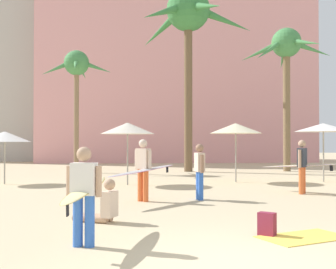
{
  "coord_description": "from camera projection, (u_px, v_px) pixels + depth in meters",
  "views": [
    {
      "loc": [
        -1.56,
        -5.98,
        1.69
      ],
      "look_at": [
        -0.74,
        4.84,
        1.87
      ],
      "focal_mm": 47.11,
      "sensor_mm": 36.0,
      "label": 1
    }
  ],
  "objects": [
    {
      "name": "person_mid_left",
      "position": [
        301.0,
        165.0,
        14.41
      ],
      "size": [
        2.19,
        2.12,
        1.75
      ],
      "rotation": [
        0.0,
        0.0,
        2.48
      ],
      "color": "orange",
      "rests_on": "ground"
    },
    {
      "name": "person_far_right",
      "position": [
        85.0,
        191.0,
        7.22
      ],
      "size": [
        0.7,
        2.69,
        1.61
      ],
      "rotation": [
        0.0,
        0.0,
        1.31
      ],
      "color": "blue",
      "rests_on": "ground"
    },
    {
      "name": "palm_tree_center",
      "position": [
        77.0,
        70.0,
        24.42
      ],
      "size": [
        3.9,
        3.92,
        6.77
      ],
      "color": "#896B4C",
      "rests_on": "ground"
    },
    {
      "name": "cafe_umbrella_2",
      "position": [
        5.0,
        137.0,
        17.62
      ],
      "size": [
        2.03,
        2.03,
        2.11
      ],
      "color": "gray",
      "rests_on": "ground"
    },
    {
      "name": "person_mid_center",
      "position": [
        143.0,
        168.0,
        12.38
      ],
      "size": [
        2.13,
        2.62,
        1.76
      ],
      "rotation": [
        0.0,
        0.0,
        3.97
      ],
      "color": "orange",
      "rests_on": "ground"
    },
    {
      "name": "backpack",
      "position": [
        267.0,
        225.0,
        7.92
      ],
      "size": [
        0.35,
        0.35,
        0.42
      ],
      "rotation": [
        0.0,
        0.0,
        0.9
      ],
      "color": "maroon",
      "rests_on": "ground"
    },
    {
      "name": "hotel_pink",
      "position": [
        175.0,
        56.0,
        39.1
      ],
      "size": [
        22.84,
        8.03,
        18.6
      ],
      "primitive_type": "cube",
      "color": "pink",
      "rests_on": "ground"
    },
    {
      "name": "beach_towel",
      "position": [
        304.0,
        237.0,
        7.77
      ],
      "size": [
        1.79,
        1.43,
        0.01
      ],
      "primitive_type": "cube",
      "rotation": [
        0.0,
        0.0,
        0.39
      ],
      "color": "#F4CC4C",
      "rests_on": "ground"
    },
    {
      "name": "palm_tree_far_left",
      "position": [
        188.0,
        19.0,
        25.17
      ],
      "size": [
        6.66,
        7.56,
        10.49
      ],
      "color": "brown",
      "rests_on": "ground"
    },
    {
      "name": "ground",
      "position": [
        248.0,
        265.0,
        6.05
      ],
      "size": [
        120.0,
        120.0,
        0.0
      ],
      "primitive_type": "plane",
      "color": "#C6B28C"
    },
    {
      "name": "palm_tree_left",
      "position": [
        286.0,
        54.0,
        25.41
      ],
      "size": [
        5.3,
        5.34,
        8.27
      ],
      "color": "brown",
      "rests_on": "ground"
    },
    {
      "name": "person_near_right",
      "position": [
        103.0,
        207.0,
        9.25
      ],
      "size": [
        0.98,
        0.71,
        0.92
      ],
      "rotation": [
        0.0,
        0.0,
        2.73
      ],
      "color": "tan",
      "rests_on": "ground"
    },
    {
      "name": "hotel_tower_gray",
      "position": [
        65.0,
        43.0,
        43.15
      ],
      "size": [
        19.71,
        10.19,
        22.73
      ],
      "primitive_type": "cube",
      "color": "#BCB7AD",
      "rests_on": "ground"
    },
    {
      "name": "person_near_left",
      "position": [
        200.0,
        169.0,
        12.85
      ],
      "size": [
        0.28,
        0.61,
        1.63
      ],
      "rotation": [
        0.0,
        0.0,
        0.15
      ],
      "color": "blue",
      "rests_on": "ground"
    },
    {
      "name": "cafe_umbrella_3",
      "position": [
        128.0,
        128.0,
        17.32
      ],
      "size": [
        2.14,
        2.14,
        2.45
      ],
      "color": "gray",
      "rests_on": "ground"
    },
    {
      "name": "cafe_umbrella_0",
      "position": [
        236.0,
        128.0,
        18.48
      ],
      "size": [
        2.21,
        2.21,
        2.48
      ],
      "color": "gray",
      "rests_on": "ground"
    },
    {
      "name": "cafe_umbrella_1",
      "position": [
        323.0,
        128.0,
        18.59
      ],
      "size": [
        2.43,
        2.43,
        2.48
      ],
      "color": "gray",
      "rests_on": "ground"
    }
  ]
}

